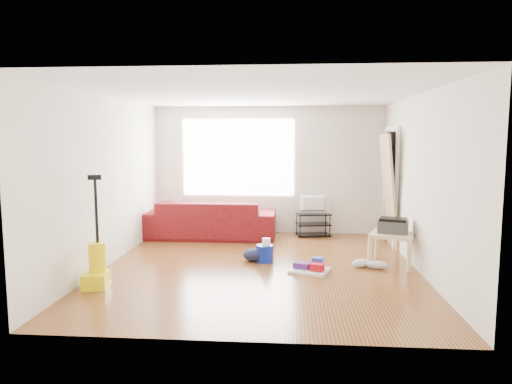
# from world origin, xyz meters

# --- Properties ---
(room) EXTENTS (4.51, 5.01, 2.51)m
(room) POSITION_xyz_m (0.07, 0.15, 1.25)
(room) COLOR #452C0F
(room) RESTS_ON ground
(sofa) EXTENTS (2.46, 0.96, 0.72)m
(sofa) POSITION_xyz_m (-1.08, 1.95, 0.00)
(sofa) COLOR #36080A
(sofa) RESTS_ON ground
(tv_stand) EXTENTS (0.70, 0.48, 0.44)m
(tv_stand) POSITION_xyz_m (0.88, 2.22, 0.23)
(tv_stand) COLOR black
(tv_stand) RESTS_ON ground
(tv) EXTENTS (0.66, 0.09, 0.38)m
(tv) POSITION_xyz_m (0.88, 2.22, 0.63)
(tv) COLOR black
(tv) RESTS_ON tv_stand
(side_table) EXTENTS (0.77, 0.77, 0.49)m
(side_table) POSITION_xyz_m (1.95, 0.24, 0.41)
(side_table) COLOR tan
(side_table) RESTS_ON ground
(printer) EXTENTS (0.49, 0.43, 0.22)m
(printer) POSITION_xyz_m (1.95, 0.24, 0.60)
(printer) COLOR #2E2E2E
(printer) RESTS_ON side_table
(bucket) EXTENTS (0.27, 0.27, 0.26)m
(bucket) POSITION_xyz_m (0.05, 0.28, 0.00)
(bucket) COLOR navy
(bucket) RESTS_ON ground
(toilet_paper) EXTENTS (0.12, 0.12, 0.11)m
(toilet_paper) POSITION_xyz_m (0.08, 0.25, 0.19)
(toilet_paper) COLOR white
(toilet_paper) RESTS_ON bucket
(cleaning_tray) EXTENTS (0.62, 0.56, 0.18)m
(cleaning_tray) POSITION_xyz_m (0.73, -0.20, 0.06)
(cleaning_tray) COLOR white
(cleaning_tray) RESTS_ON ground
(backpack) EXTENTS (0.36, 0.29, 0.20)m
(backpack) POSITION_xyz_m (-0.10, 0.30, 0.00)
(backpack) COLOR black
(backpack) RESTS_ON ground
(sneakers) EXTENTS (0.55, 0.28, 0.12)m
(sneakers) POSITION_xyz_m (1.59, 0.05, 0.06)
(sneakers) COLOR silver
(sneakers) RESTS_ON ground
(vacuum) EXTENTS (0.34, 0.38, 1.42)m
(vacuum) POSITION_xyz_m (-2.00, -1.07, 0.26)
(vacuum) COLOR yellow
(vacuum) RESTS_ON ground
(door_panel) EXTENTS (0.24, 0.78, 1.96)m
(door_panel) POSITION_xyz_m (2.13, 1.46, 0.00)
(door_panel) COLOR #A57959
(door_panel) RESTS_ON ground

